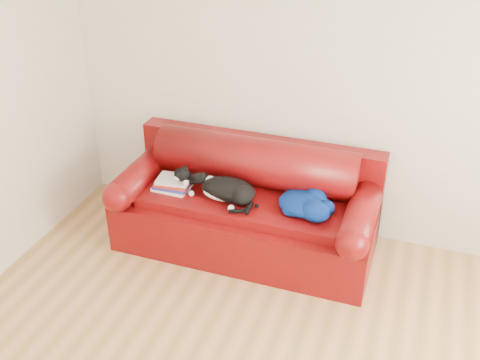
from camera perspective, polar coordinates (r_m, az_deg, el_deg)
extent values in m
cube|color=beige|center=(4.52, 9.38, 9.17)|extent=(4.50, 0.02, 2.60)
cube|color=#400209|center=(4.70, 0.61, -4.53)|extent=(2.10, 0.90, 0.42)
cube|color=#400209|center=(4.53, 0.42, -2.36)|extent=(1.66, 0.62, 0.10)
cylinder|color=black|center=(4.90, -11.09, -6.24)|extent=(0.06, 0.06, 0.05)
cylinder|color=black|center=(4.40, 10.90, -11.01)|extent=(0.06, 0.06, 0.05)
cylinder|color=black|center=(5.37, -7.68, -2.38)|extent=(0.06, 0.06, 0.05)
cylinder|color=black|center=(4.92, 12.24, -6.20)|extent=(0.06, 0.06, 0.05)
cube|color=#400209|center=(4.88, 2.00, -0.19)|extent=(2.10, 0.18, 0.85)
cylinder|color=#400209|center=(4.66, 1.64, 1.89)|extent=(1.70, 0.40, 0.40)
cylinder|color=#400209|center=(4.86, -9.79, 0.81)|extent=(0.24, 0.88, 0.24)
sphere|color=#400209|center=(4.54, -12.39, -1.73)|extent=(0.24, 0.24, 0.24)
cylinder|color=#400209|center=(4.36, 12.29, -3.14)|extent=(0.24, 0.88, 0.24)
sphere|color=#400209|center=(4.00, 11.33, -6.40)|extent=(0.24, 0.24, 0.24)
cube|color=white|center=(4.66, -6.79, -0.73)|extent=(0.29, 0.23, 0.02)
cube|color=white|center=(4.66, -6.79, -0.73)|extent=(0.28, 0.22, 0.02)
cube|color=#1E2BA5|center=(4.64, -6.81, -0.46)|extent=(0.29, 0.22, 0.02)
cube|color=white|center=(4.64, -6.81, -0.46)|extent=(0.27, 0.21, 0.02)
cube|color=#A32112|center=(4.63, -6.83, -0.19)|extent=(0.29, 0.23, 0.02)
cube|color=white|center=(4.63, -6.83, -0.19)|extent=(0.28, 0.22, 0.02)
cube|color=silver|center=(4.62, -6.84, 0.08)|extent=(0.29, 0.24, 0.02)
cube|color=white|center=(4.62, -6.84, 0.08)|extent=(0.28, 0.22, 0.02)
ellipsoid|color=black|center=(4.44, -1.20, -0.96)|extent=(0.51, 0.40, 0.19)
ellipsoid|color=silver|center=(4.43, -1.85, -1.51)|extent=(0.34, 0.25, 0.12)
ellipsoid|color=silver|center=(4.52, -3.08, -0.28)|extent=(0.16, 0.15, 0.12)
ellipsoid|color=black|center=(4.37, 0.20, -1.67)|extent=(0.24, 0.24, 0.16)
ellipsoid|color=black|center=(4.59, -3.88, 0.92)|extent=(0.17, 0.16, 0.12)
ellipsoid|color=silver|center=(4.57, -4.28, 0.59)|extent=(0.08, 0.07, 0.05)
sphere|color=#BF7272|center=(4.57, -4.49, 0.61)|extent=(0.02, 0.02, 0.02)
cone|color=black|center=(4.53, -4.06, 1.31)|extent=(0.06, 0.06, 0.06)
cone|color=black|center=(4.57, -3.50, 1.59)|extent=(0.06, 0.06, 0.06)
cylinder|color=black|center=(4.33, 0.91, -2.84)|extent=(0.04, 0.16, 0.04)
sphere|color=silver|center=(4.57, -3.57, -1.04)|extent=(0.04, 0.04, 0.04)
sphere|color=silver|center=(4.34, -0.93, -2.88)|extent=(0.04, 0.04, 0.04)
ellipsoid|color=#021145|center=(4.35, 6.43, -2.34)|extent=(0.48, 0.45, 0.13)
ellipsoid|color=#021145|center=(4.25, 7.62, -3.09)|extent=(0.29, 0.27, 0.15)
ellipsoid|color=#021145|center=(4.45, 5.84, -1.73)|extent=(0.31, 0.33, 0.10)
ellipsoid|color=#021145|center=(4.41, 7.67, -1.76)|extent=(0.24, 0.21, 0.15)
ellipsoid|color=#021145|center=(4.30, 5.29, -2.90)|extent=(0.19, 0.20, 0.09)
ellipsoid|color=white|center=(4.26, 6.72, -2.81)|extent=(0.18, 0.11, 0.04)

